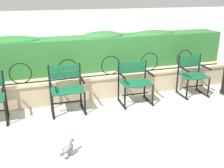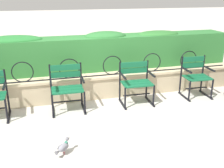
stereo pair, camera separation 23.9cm
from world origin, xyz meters
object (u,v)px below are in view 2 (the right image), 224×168
(park_chair_centre_left, at_px, (67,87))
(park_chair_centre_right, at_px, (136,81))
(park_chair_rightmost, at_px, (196,75))
(pigeon_near_chairs, at_px, (63,147))

(park_chair_centre_left, relative_size, park_chair_centre_right, 1.05)
(park_chair_rightmost, xyz_separation_m, pigeon_near_chairs, (-3.02, -1.48, -0.35))
(park_chair_rightmost, bearing_deg, pigeon_near_chairs, -153.94)
(park_chair_centre_right, distance_m, pigeon_near_chairs, 2.22)
(park_chair_centre_left, distance_m, pigeon_near_chairs, 1.55)
(park_chair_centre_left, distance_m, park_chair_rightmost, 2.79)
(park_chair_rightmost, bearing_deg, park_chair_centre_left, 179.67)
(park_chair_centre_left, relative_size, park_chair_rightmost, 1.03)
(park_chair_rightmost, height_order, pigeon_near_chairs, park_chair_rightmost)
(park_chair_centre_right, xyz_separation_m, park_chair_rightmost, (1.39, 0.01, -0.00))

